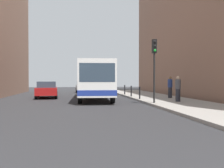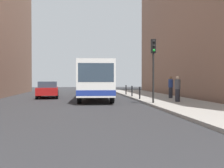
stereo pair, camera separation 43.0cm
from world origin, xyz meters
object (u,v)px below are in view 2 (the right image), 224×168
at_px(bollard_near, 140,93).
at_px(pedestrian_near_signal, 178,89).
at_px(bus, 95,79).
at_px(pedestrian_mid_sidewalk, 171,87).
at_px(traffic_light, 153,59).
at_px(bollard_far, 126,90).
at_px(bollard_mid, 132,91).
at_px(car_beside_bus, 48,89).
at_px(car_behind_bus, 86,87).

bearing_deg(bollard_near, pedestrian_near_signal, -52.86).
height_order(bus, pedestrian_mid_sidewalk, bus).
height_order(traffic_light, bollard_far, traffic_light).
distance_m(bollard_far, pedestrian_mid_sidewalk, 5.96).
height_order(bollard_near, bollard_mid, same).
bearing_deg(pedestrian_mid_sidewalk, pedestrian_near_signal, 158.17).
bearing_deg(pedestrian_mid_sidewalk, bollard_near, 94.61).
xyz_separation_m(bollard_mid, pedestrian_mid_sidewalk, (2.74, -2.30, 0.41)).
relative_size(car_beside_bus, car_behind_bus, 1.00).
xyz_separation_m(bollard_mid, bollard_far, (0.00, 2.98, 0.00)).
xyz_separation_m(car_beside_bus, bollard_far, (7.50, 1.68, -0.16)).
xyz_separation_m(car_beside_bus, bollard_mid, (7.50, -1.30, -0.16)).
height_order(bollard_near, pedestrian_near_signal, pedestrian_near_signal).
bearing_deg(bollard_mid, pedestrian_near_signal, -70.40).
bearing_deg(bollard_near, pedestrian_mid_sidewalk, 14.07).
xyz_separation_m(bus, pedestrian_mid_sidewalk, (6.05, -1.69, -0.69)).
bearing_deg(car_beside_bus, bus, 151.06).
xyz_separation_m(bus, bollard_far, (3.31, 3.59, -1.10)).
bearing_deg(traffic_light, car_behind_bus, 103.86).
distance_m(car_beside_bus, car_behind_bus, 9.13).
distance_m(car_behind_bus, bollard_far, 7.71).
bearing_deg(car_beside_bus, pedestrian_mid_sidewalk, 156.19).
xyz_separation_m(traffic_light, pedestrian_near_signal, (1.91, 0.70, -1.98)).
distance_m(bus, bollard_far, 5.01).
relative_size(car_behind_bus, bollard_far, 4.74).
xyz_separation_m(traffic_light, bollard_near, (-0.10, 3.35, -2.38)).
bearing_deg(bollard_mid, bus, -169.58).
bearing_deg(bollard_near, traffic_light, -88.29).
height_order(bus, car_behind_bus, bus).
height_order(car_beside_bus, pedestrian_near_signal, pedestrian_near_signal).
relative_size(traffic_light, bollard_near, 4.32).
xyz_separation_m(bus, car_beside_bus, (-4.19, 1.91, -0.94)).
relative_size(bus, bollard_far, 11.72).
height_order(traffic_light, bollard_near, traffic_light).
relative_size(bus, car_behind_bus, 2.47).
relative_size(traffic_light, bollard_far, 4.32).
bearing_deg(bollard_far, bollard_near, -90.00).
distance_m(bollard_mid, bollard_far, 2.98).
bearing_deg(traffic_light, bollard_mid, 90.91).
bearing_deg(pedestrian_near_signal, bollard_mid, 48.21).
bearing_deg(car_behind_bus, bollard_far, 116.25).
height_order(car_beside_bus, bollard_mid, car_beside_bus).
distance_m(car_beside_bus, bollard_far, 7.69).
relative_size(bollard_mid, bollard_far, 1.00).
relative_size(traffic_light, bollard_mid, 4.32).
distance_m(pedestrian_near_signal, pedestrian_mid_sidewalk, 3.42).
bearing_deg(car_beside_bus, bollard_near, 145.82).
bearing_deg(bollard_mid, bollard_near, -90.00).
relative_size(car_beside_bus, bollard_far, 4.76).
bearing_deg(pedestrian_mid_sidewalk, bus, 64.92).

